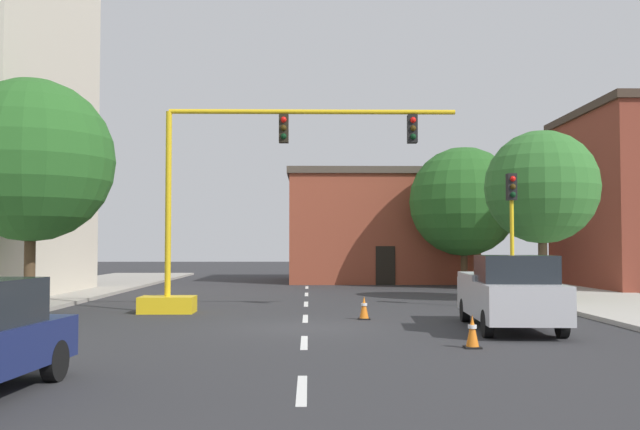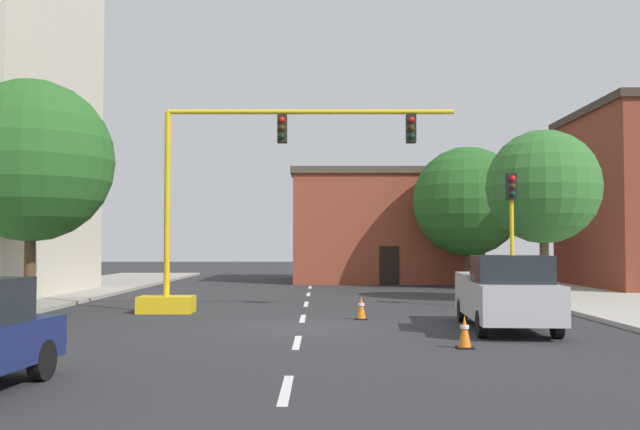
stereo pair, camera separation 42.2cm
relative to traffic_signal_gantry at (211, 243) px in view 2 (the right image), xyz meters
The scene contains 18 objects.
ground_plane 5.93m from the traffic_signal_gantry, 54.53° to the right, with size 160.00×160.00×0.00m, color #2D2D30.
sidewalk_left 9.51m from the traffic_signal_gantry, 157.35° to the left, with size 6.00×56.00×0.14m, color #9E998E.
sidewalk_right 15.44m from the traffic_signal_gantry, 13.47° to the left, with size 6.00×56.00×0.14m, color #B2ADA3.
lane_stripe_seg_1 13.53m from the traffic_signal_gantry, 76.26° to the right, with size 0.16×2.40×0.01m, color silver.
lane_stripe_seg_2 8.42m from the traffic_signal_gantry, 66.96° to the right, with size 0.16×2.40×0.01m, color silver.
lane_stripe_seg_3 4.38m from the traffic_signal_gantry, 31.53° to the right, with size 0.16×2.40×0.01m, color silver.
lane_stripe_seg_4 5.30m from the traffic_signal_gantry, 48.34° to the left, with size 0.16×2.40×0.01m, color silver.
lane_stripe_seg_5 9.87m from the traffic_signal_gantry, 70.74° to the left, with size 0.16×2.40×0.01m, color silver.
lane_stripe_seg_6 15.08m from the traffic_signal_gantry, 77.73° to the left, with size 0.16×2.40×0.01m, color silver.
building_brick_center 23.11m from the traffic_signal_gantry, 70.76° to the left, with size 11.21×10.19×6.75m.
traffic_signal_gantry is the anchor object (origin of this frame).
traffic_light_pole_right 10.64m from the traffic_signal_gantry, ahead, with size 0.32×0.47×4.80m.
tree_right_mid 13.61m from the traffic_signal_gantry, 19.94° to the left, with size 4.54×4.54×6.86m.
tree_right_far 19.04m from the traffic_signal_gantry, 51.89° to the left, with size 5.91×5.91×7.58m.
tree_left_near 6.50m from the traffic_signal_gantry, behind, with size 5.40×5.40×7.76m.
pickup_truck_silver 10.03m from the traffic_signal_gantry, 29.62° to the right, with size 2.35×5.52×1.99m.
traffic_cone_roadside_a 11.04m from the traffic_signal_gantry, 50.90° to the right, with size 0.36×0.36×0.73m.
traffic_cone_roadside_b 5.78m from the traffic_signal_gantry, 24.35° to the right, with size 0.36×0.36×0.71m.
Camera 2 is at (0.53, -19.93, 2.25)m, focal length 40.89 mm.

